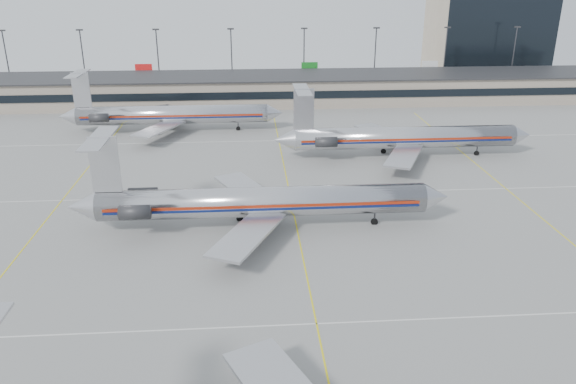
{
  "coord_description": "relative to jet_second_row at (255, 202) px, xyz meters",
  "views": [
    {
      "loc": [
        -5.35,
        -30.03,
        27.85
      ],
      "look_at": [
        -1.02,
        29.4,
        4.5
      ],
      "focal_mm": 35.0,
      "sensor_mm": 36.0,
      "label": 1
    }
  ],
  "objects": [
    {
      "name": "apron_markings",
      "position": [
        4.77,
        -19.63,
        -3.32
      ],
      "size": [
        160.0,
        0.15,
        0.02
      ],
      "primitive_type": "cube",
      "color": "silver",
      "rests_on": "ground"
    },
    {
      "name": "terminal",
      "position": [
        4.77,
        68.35,
        -0.17
      ],
      "size": [
        162.0,
        17.0,
        6.25
      ],
      "color": "gray",
      "rests_on": "ground"
    },
    {
      "name": "light_mast_row",
      "position": [
        4.77,
        82.37,
        5.25
      ],
      "size": [
        163.6,
        0.4,
        15.28
      ],
      "color": "#38383D",
      "rests_on": "ground"
    },
    {
      "name": "distant_building",
      "position": [
        66.77,
        98.37,
        9.17
      ],
      "size": [
        30.0,
        20.0,
        25.0
      ],
      "primitive_type": "cube",
      "color": "tan",
      "rests_on": "ground"
    },
    {
      "name": "jet_second_row",
      "position": [
        0.0,
        0.0,
        0.0
      ],
      "size": [
        43.85,
        25.82,
        11.48
      ],
      "color": "silver",
      "rests_on": "ground"
    },
    {
      "name": "jet_third_row",
      "position": [
        23.5,
        25.43,
        -0.01
      ],
      "size": [
        41.79,
        25.7,
        11.43
      ],
      "color": "silver",
      "rests_on": "ground"
    },
    {
      "name": "jet_back_row",
      "position": [
        -15.34,
        43.95,
        -0.06
      ],
      "size": [
        41.24,
        25.37,
        11.28
      ],
      "color": "silver",
      "rests_on": "ground"
    }
  ]
}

